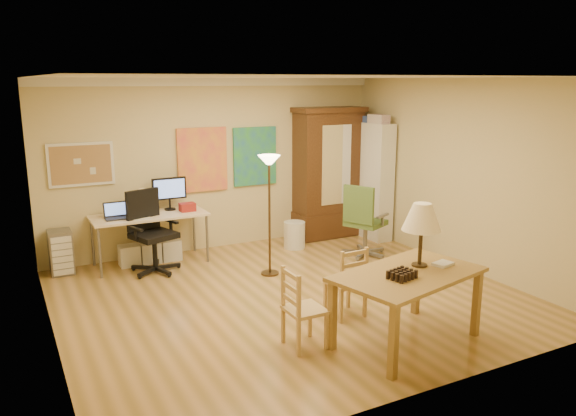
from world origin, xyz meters
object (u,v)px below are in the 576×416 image
office_chair_green (364,237)px  dining_table (413,256)px  armoire (328,181)px  office_chair_black (153,250)px  computer_desk (151,233)px  bookshelf (373,181)px

office_chair_green → dining_table: bearing=-115.4°
office_chair_green → armoire: 1.45m
office_chair_green → armoire: (0.12, 1.28, 0.66)m
dining_table → office_chair_black: (-1.84, 3.38, -0.60)m
computer_desk → office_chair_black: 0.43m
office_chair_green → bookshelf: 1.32m
armoire → bookshelf: (0.63, -0.44, 0.01)m
office_chair_black → bookshelf: size_ratio=0.59×
dining_table → office_chair_black: dining_table is taller
computer_desk → armoire: size_ratio=0.74×
computer_desk → office_chair_green: size_ratio=1.45×
computer_desk → dining_table: bearing=-65.2°
dining_table → office_chair_black: size_ratio=1.46×
office_chair_black → bookshelf: bookshelf is taller
dining_table → office_chair_green: bearing=64.6°
computer_desk → office_chair_green: computer_desk is taller
computer_desk → office_chair_black: bearing=-102.1°
office_chair_green → bookshelf: (0.75, 0.84, 0.68)m
dining_table → armoire: size_ratio=0.76×
office_chair_black → computer_desk: bearing=77.9°
office_chair_green → bookshelf: bookshelf is taller
armoire → bookshelf: bearing=-34.9°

